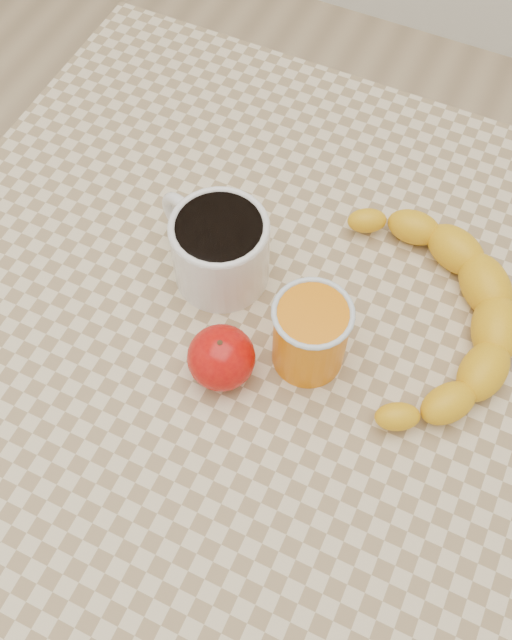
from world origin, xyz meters
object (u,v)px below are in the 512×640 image
at_px(table, 256,366).
at_px(orange_juice_glass, 310,334).
at_px(coffee_mug, 218,247).
at_px(apple, 221,358).
at_px(banana, 429,313).

height_order(table, orange_juice_glass, orange_juice_glass).
distance_m(coffee_mug, apple, 0.12).
bearing_deg(orange_juice_glass, apple, -143.60).
bearing_deg(table, banana, 26.94).
xyz_separation_m(orange_juice_glass, apple, (-0.07, -0.05, -0.02)).
relative_size(coffee_mug, banana, 0.42).
distance_m(orange_juice_glass, banana, 0.13).
xyz_separation_m(coffee_mug, orange_juice_glass, (0.13, -0.05, -0.00)).
bearing_deg(banana, apple, -158.22).
xyz_separation_m(table, banana, (0.16, 0.08, 0.11)).
bearing_deg(apple, coffee_mug, 117.60).
bearing_deg(table, orange_juice_glass, -5.66).
distance_m(table, banana, 0.21).
height_order(orange_juice_glass, banana, orange_juice_glass).
distance_m(table, orange_juice_glass, 0.15).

